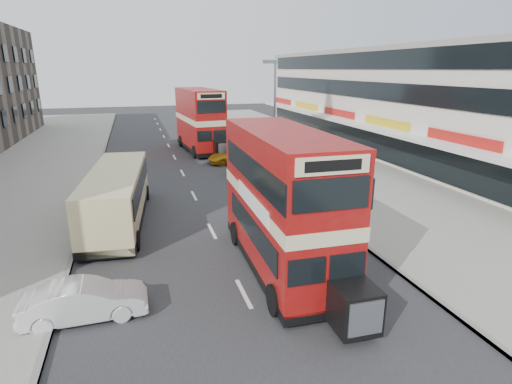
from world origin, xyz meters
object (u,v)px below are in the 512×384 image
object	(u,v)px
coach	(117,194)
car_right_a	(257,166)
street_lamp	(274,109)
car_right_b	(233,156)
car_left_front	(85,301)
bus_second	(200,120)
cyclist	(241,168)
bus_main	(283,201)
car_right_c	(216,139)
pedestrian_near	(311,177)

from	to	relation	value
coach	car_right_a	world-z (taller)	coach
street_lamp	car_right_b	world-z (taller)	street_lamp
street_lamp	car_left_front	world-z (taller)	street_lamp
bus_second	coach	distance (m)	19.23
street_lamp	coach	world-z (taller)	street_lamp
cyclist	bus_main	bearing A→B (deg)	-104.39
coach	car_right_c	xyz separation A→B (m)	(9.11, 20.82, -0.89)
car_right_a	pedestrian_near	distance (m)	5.74
bus_main	car_right_b	distance (m)	19.01
bus_second	car_right_a	size ratio (longest dim) A/B	2.25
car_right_b	car_right_c	size ratio (longest dim) A/B	1.17
car_left_front	car_right_a	xyz separation A→B (m)	(10.37, 16.00, 0.04)
car_right_b	car_right_c	distance (m)	9.15
car_left_front	car_right_b	distance (m)	22.36
bus_main	car_left_front	xyz separation A→B (m)	(-7.07, -1.50, -2.14)
car_left_front	pedestrian_near	distance (m)	16.27
street_lamp	cyclist	distance (m)	4.85
bus_main	coach	distance (m)	9.52
car_left_front	car_right_c	size ratio (longest dim) A/B	1.07
coach	car_right_a	distance (m)	12.15
car_right_b	pedestrian_near	bearing A→B (deg)	10.58
car_right_c	car_right_a	bearing A→B (deg)	3.83
car_right_c	cyclist	size ratio (longest dim) A/B	1.76
bus_main	car_left_front	bearing A→B (deg)	13.28
car_right_c	street_lamp	bearing A→B (deg)	9.21
car_right_a	pedestrian_near	world-z (taller)	pedestrian_near
street_lamp	car_left_front	bearing A→B (deg)	-126.02
car_left_front	pedestrian_near	bearing A→B (deg)	-50.01
street_lamp	car_right_c	xyz separation A→B (m)	(-1.72, 13.37, -4.19)
street_lamp	car_right_c	size ratio (longest dim) A/B	2.32
car_left_front	cyclist	distance (m)	18.20
car_right_a	car_right_c	bearing A→B (deg)	178.46
street_lamp	pedestrian_near	xyz separation A→B (m)	(0.69, -5.39, -3.79)
coach	pedestrian_near	xyz separation A→B (m)	(11.52, 2.06, -0.49)
bus_main	cyclist	bearing A→B (deg)	-96.82
coach	car_right_c	world-z (taller)	coach
bus_main	coach	xyz separation A→B (m)	(-6.27, 7.05, -1.27)
bus_second	pedestrian_near	world-z (taller)	bus_second
cyclist	coach	bearing A→B (deg)	-145.29
street_lamp	coach	xyz separation A→B (m)	(-10.83, -7.45, -3.30)
bus_main	coach	size ratio (longest dim) A/B	0.98
bus_main	car_right_c	xyz separation A→B (m)	(2.85, 27.86, -2.16)
car_left_front	car_right_a	bearing A→B (deg)	-33.68
coach	cyclist	distance (m)	11.02
pedestrian_near	cyclist	bearing A→B (deg)	-76.52
car_left_front	bus_main	bearing A→B (deg)	-78.74
coach	car_right_b	size ratio (longest dim) A/B	2.36
bus_main	bus_second	size ratio (longest dim) A/B	0.94
bus_main	car_right_a	size ratio (longest dim) A/B	2.11
car_right_a	car_right_c	size ratio (longest dim) A/B	1.29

